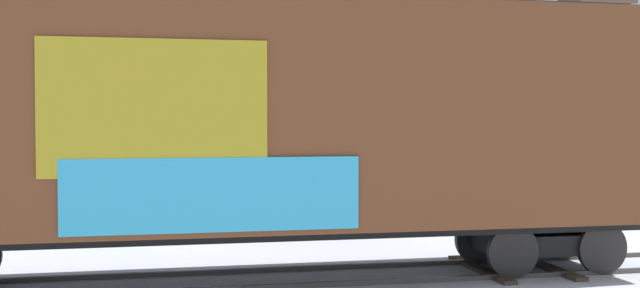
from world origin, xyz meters
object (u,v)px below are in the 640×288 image
(freight_car, at_px, (247,120))
(parked_car_blue, at_px, (545,192))
(parked_car_green, at_px, (78,201))
(parked_car_black, at_px, (309,196))
(flagpole, at_px, (265,12))

(freight_car, distance_m, parked_car_blue, 10.44)
(parked_car_green, xyz_separation_m, parked_car_blue, (11.85, 0.19, 0.02))
(parked_car_blue, bearing_deg, parked_car_green, -179.08)
(parked_car_green, height_order, parked_car_blue, parked_car_green)
(freight_car, bearing_deg, parked_car_green, 121.33)
(freight_car, xyz_separation_m, parked_car_black, (1.90, 5.83, -1.88))
(flagpole, bearing_deg, parked_car_green, -128.93)
(parked_car_green, distance_m, parked_car_blue, 11.85)
(parked_car_black, bearing_deg, parked_car_blue, 2.64)
(parked_car_green, height_order, parked_car_black, parked_car_black)
(freight_car, distance_m, parked_car_black, 6.41)
(freight_car, xyz_separation_m, parked_car_green, (-3.61, 5.93, -1.91))
(parked_car_green, bearing_deg, parked_car_black, -1.07)
(flagpole, distance_m, parked_car_blue, 10.59)
(flagpole, relative_size, parked_car_blue, 2.22)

